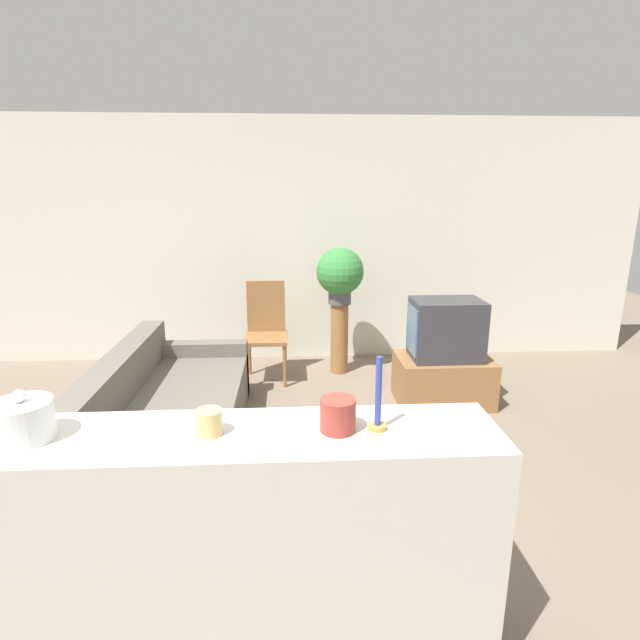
% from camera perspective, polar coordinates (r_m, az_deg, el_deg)
% --- Properties ---
extents(ground_plane, '(14.00, 14.00, 0.00)m').
position_cam_1_polar(ground_plane, '(3.01, -13.21, -25.85)').
color(ground_plane, '#756656').
extents(wall_back, '(9.00, 0.06, 2.70)m').
position_cam_1_polar(wall_back, '(5.73, -8.31, 8.77)').
color(wall_back, beige).
rests_on(wall_back, ground_plane).
extents(couch, '(0.97, 2.04, 0.74)m').
position_cam_1_polar(couch, '(4.07, -16.93, -10.28)').
color(couch, '#605B51').
rests_on(couch, ground_plane).
extents(tv_stand, '(0.85, 0.56, 0.44)m').
position_cam_1_polar(tv_stand, '(4.80, 13.86, -6.66)').
color(tv_stand, olive).
rests_on(tv_stand, ground_plane).
extents(television, '(0.63, 0.43, 0.54)m').
position_cam_1_polar(television, '(4.65, 14.16, -1.03)').
color(television, '#333338').
rests_on(television, tv_stand).
extents(wooden_chair, '(0.44, 0.44, 1.02)m').
position_cam_1_polar(wooden_chair, '(5.18, -6.19, -0.81)').
color(wooden_chair, olive).
rests_on(wooden_chair, ground_plane).
extents(plant_stand, '(0.19, 0.19, 0.76)m').
position_cam_1_polar(plant_stand, '(5.36, 2.22, -2.08)').
color(plant_stand, olive).
rests_on(plant_stand, ground_plane).
extents(potted_plant, '(0.49, 0.49, 0.59)m').
position_cam_1_polar(potted_plant, '(5.20, 2.29, 5.40)').
color(potted_plant, '#4C4C51').
rests_on(potted_plant, plant_stand).
extents(foreground_counter, '(2.58, 0.44, 1.04)m').
position_cam_1_polar(foreground_counter, '(2.30, -16.29, -24.05)').
color(foreground_counter, beige).
rests_on(foreground_counter, ground_plane).
extents(decorative_bowl, '(0.22, 0.22, 0.20)m').
position_cam_1_polar(decorative_bowl, '(2.17, -30.84, -9.82)').
color(decorative_bowl, silver).
rests_on(decorative_bowl, foreground_counter).
extents(candle_jar, '(0.10, 0.10, 0.10)m').
position_cam_1_polar(candle_jar, '(1.97, -12.58, -11.32)').
color(candle_jar, tan).
rests_on(candle_jar, foreground_counter).
extents(candlestick, '(0.07, 0.07, 0.30)m').
position_cam_1_polar(candlestick, '(1.95, 6.65, -9.62)').
color(candlestick, '#B7933D').
rests_on(candlestick, foreground_counter).
extents(coffee_tin, '(0.14, 0.14, 0.13)m').
position_cam_1_polar(coffee_tin, '(1.94, 2.06, -10.78)').
color(coffee_tin, '#99382D').
rests_on(coffee_tin, foreground_counter).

